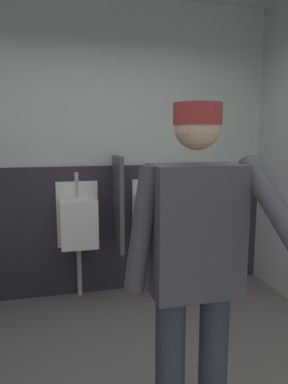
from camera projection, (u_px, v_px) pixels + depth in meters
name	position (u px, v px, depth m)	size (l,w,h in m)	color
wall_back	(99.00, 150.00, 3.54)	(4.10, 0.12, 2.89)	silver
wainscot_band_back	(101.00, 230.00, 3.59)	(3.50, 0.03, 1.29)	#2D2833
urinal_left	(78.00, 222.00, 3.38)	(0.40, 0.34, 1.24)	white
urinal_middle	(154.00, 217.00, 3.56)	(0.40, 0.34, 1.24)	white
privacy_divider_panel	(118.00, 203.00, 3.37)	(0.04, 0.40, 0.90)	#4C4C51
person	(195.00, 266.00, 1.61)	(0.62, 0.60, 1.72)	#2D3342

